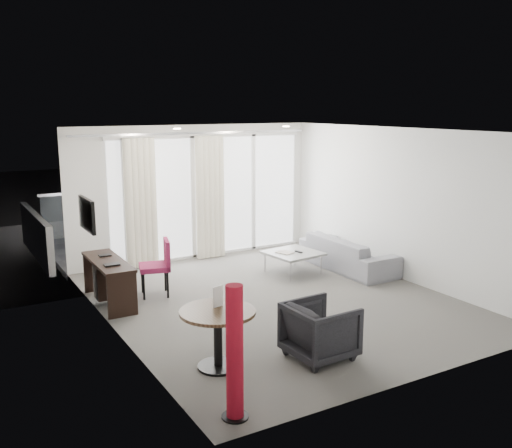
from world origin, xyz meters
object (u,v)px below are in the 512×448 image
desk_chair (154,268)px  round_table (218,339)px  rattan_chair_b (236,217)px  rattan_chair_a (195,217)px  tub_armchair (320,331)px  sofa (348,253)px  red_lamp (235,353)px  coffee_table (293,263)px  desk (109,282)px

desk_chair → round_table: bearing=-80.0°
rattan_chair_b → rattan_chair_a: bearing=180.0°
rattan_chair_a → rattan_chair_b: bearing=-0.8°
tub_armchair → round_table: bearing=70.1°
sofa → rattan_chair_a: 4.20m
round_table → sofa: size_ratio=0.43×
red_lamp → rattan_chair_a: red_lamp is taller
rattan_chair_a → coffee_table: bearing=-63.5°
red_lamp → tub_armchair: size_ratio=1.79×
desk → coffee_table: bearing=-1.3°
desk → round_table: bearing=-80.5°
tub_armchair → rattan_chair_a: 6.97m
tub_armchair → rattan_chair_b: 6.83m
red_lamp → sofa: size_ratio=0.66×
desk_chair → round_table: 2.81m
round_table → coffee_table: bearing=43.8°
desk_chair → coffee_table: bearing=13.5°
desk → desk_chair: desk_chair is taller
desk_chair → sofa: desk_chair is taller
tub_armchair → rattan_chair_a: bearing=-14.3°
desk → sofa: size_ratio=0.70×
rattan_chair_b → sofa: bearing=-60.1°
desk → red_lamp: 3.85m
tub_armchair → coffee_table: 3.50m
desk → round_table: round_table is taller
desk_chair → tub_armchair: desk_chair is taller
desk → desk_chair: 0.74m
round_table → rattan_chair_a: 6.96m
coffee_table → sofa: bearing=-14.1°
coffee_table → rattan_chair_a: bearing=93.8°
sofa → desk: bearing=85.6°
round_table → tub_armchair: size_ratio=1.16×
desk → round_table: 2.83m
red_lamp → sofa: 5.48m
sofa → rattan_chair_a: size_ratio=2.40×
desk_chair → tub_armchair: (0.91, -3.16, -0.11)m
desk_chair → rattan_chair_a: size_ratio=1.06×
desk → coffee_table: (3.30, -0.07, -0.14)m
desk → red_lamp: bearing=-88.0°
desk_chair → round_table: desk_chair is taller
round_table → red_lamp: 1.15m
rattan_chair_b → desk_chair: bearing=-110.8°
red_lamp → desk_chair: bearing=81.2°
desk → rattan_chair_a: 4.77m
desk → rattan_chair_b: rattan_chair_b is taller
coffee_table → sofa: 1.07m
red_lamp → rattan_chair_b: size_ratio=1.68×
round_table → sofa: bearing=32.4°
rattan_chair_a → rattan_chair_b: 0.96m
round_table → red_lamp: red_lamp is taller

